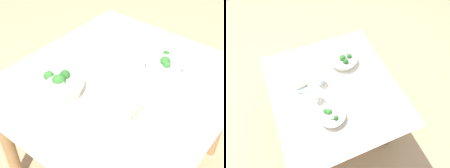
% 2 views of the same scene
% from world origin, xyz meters
% --- Properties ---
extents(ground_plane, '(6.00, 6.00, 0.00)m').
position_xyz_m(ground_plane, '(0.00, 0.00, 0.00)').
color(ground_plane, tan).
extents(dining_table, '(1.18, 1.09, 0.71)m').
position_xyz_m(dining_table, '(0.00, 0.00, 0.60)').
color(dining_table, beige).
rests_on(dining_table, ground_plane).
extents(broccoli_bowl_far, '(0.22, 0.22, 0.09)m').
position_xyz_m(broccoli_bowl_far, '(-0.24, 0.12, 0.74)').
color(broccoli_bowl_far, white).
rests_on(broccoli_bowl_far, dining_table).
extents(broccoli_bowl_near, '(0.27, 0.27, 0.10)m').
position_xyz_m(broccoli_bowl_near, '(0.25, -0.20, 0.74)').
color(broccoli_bowl_near, silver).
rests_on(broccoli_bowl_near, dining_table).
extents(bread_side_plate, '(0.19, 0.19, 0.04)m').
position_xyz_m(bread_side_plate, '(0.15, 0.26, 0.72)').
color(bread_side_plate, '#99C6D1').
rests_on(bread_side_plate, dining_table).
extents(water_glass_center, '(0.08, 0.08, 0.10)m').
position_xyz_m(water_glass_center, '(-0.05, 0.17, 0.76)').
color(water_glass_center, silver).
rests_on(water_glass_center, dining_table).
extents(water_glass_side, '(0.08, 0.08, 0.08)m').
position_xyz_m(water_glass_side, '(0.11, 0.09, 0.75)').
color(water_glass_side, silver).
rests_on(water_glass_side, dining_table).
extents(fork_by_far_bowl, '(0.03, 0.11, 0.00)m').
position_xyz_m(fork_by_far_bowl, '(0.01, -0.40, 0.71)').
color(fork_by_far_bowl, '#B7B7BC').
rests_on(fork_by_far_bowl, dining_table).
extents(fork_by_near_bowl, '(0.10, 0.02, 0.00)m').
position_xyz_m(fork_by_near_bowl, '(-0.23, -0.38, 0.71)').
color(fork_by_near_bowl, '#B7B7BC').
rests_on(fork_by_near_bowl, dining_table).
extents(table_knife_left, '(0.03, 0.20, 0.00)m').
position_xyz_m(table_knife_left, '(0.38, 0.31, 0.71)').
color(table_knife_left, '#B7B7BC').
rests_on(table_knife_left, dining_table).
extents(table_knife_right, '(0.08, 0.18, 0.00)m').
position_xyz_m(table_knife_right, '(-0.05, -0.23, 0.71)').
color(table_knife_right, '#B7B7BC').
rests_on(table_knife_right, dining_table).
extents(napkin_folded_upper, '(0.21, 0.16, 0.01)m').
position_xyz_m(napkin_folded_upper, '(-0.41, 0.41, 0.71)').
color(napkin_folded_upper, '#B1A997').
rests_on(napkin_folded_upper, dining_table).
extents(napkin_folded_lower, '(0.22, 0.20, 0.01)m').
position_xyz_m(napkin_folded_lower, '(-0.40, 0.03, 0.71)').
color(napkin_folded_lower, '#B1A997').
rests_on(napkin_folded_lower, dining_table).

